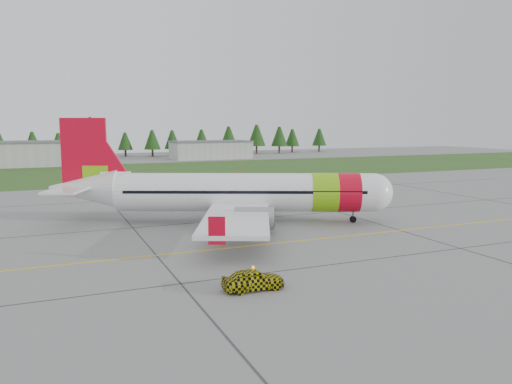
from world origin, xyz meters
name	(u,v)px	position (x,y,z in m)	size (l,w,h in m)	color
ground	(365,261)	(0.00, 0.00, 0.00)	(320.00, 320.00, 0.00)	gray
aircraft	(237,193)	(-3.81, 18.66, 3.31)	(35.93, 34.11, 11.47)	white
follow_me_car	(253,259)	(-10.91, -3.05, 2.07)	(1.66, 1.41, 4.14)	#CFC70B
service_van	(82,182)	(-18.05, 47.52, 2.02)	(1.41, 1.33, 4.03)	silver
grass_strip	(155,171)	(0.00, 82.00, 0.01)	(320.00, 50.00, 0.03)	#30561E
taxi_guideline	(315,239)	(0.00, 8.00, 0.01)	(120.00, 0.25, 0.02)	gold
hangar_west	(16,155)	(-30.00, 110.00, 3.00)	(32.00, 14.00, 6.00)	#A8A8A3
hangar_east	(211,150)	(25.00, 118.00, 2.60)	(24.00, 12.00, 5.20)	#A8A8A3
treeline	(120,142)	(0.00, 138.00, 5.00)	(160.00, 8.00, 10.00)	#1C3F14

